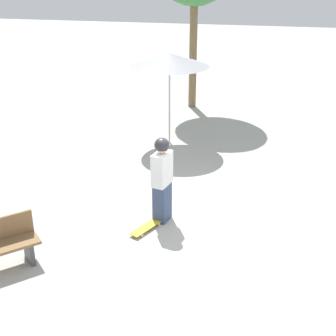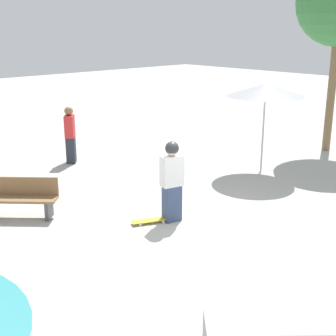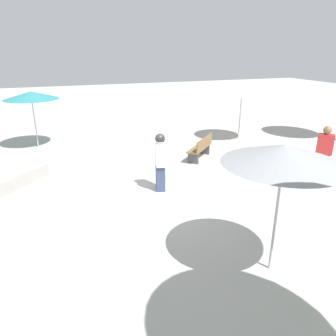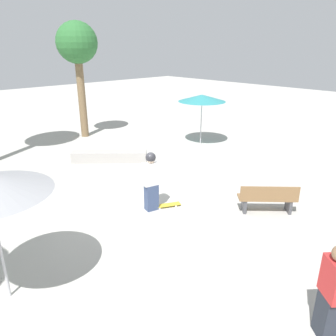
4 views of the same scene
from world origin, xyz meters
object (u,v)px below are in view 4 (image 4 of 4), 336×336
skateboard (167,205)px  palm_tree_right (77,46)px  shade_umbrella_teal (202,98)px  bench_near (268,199)px  concrete_ledge (110,156)px  bystander_watching (332,293)px  skater_main (151,180)px

skateboard → palm_tree_right: palm_tree_right is taller
skateboard → shade_umbrella_teal: shade_umbrella_teal is taller
skateboard → bench_near: 2.84m
bench_near → shade_umbrella_teal: (-5.81, 3.85, 1.73)m
bench_near → concrete_ledge: bearing=141.7°
concrete_ledge → bystander_watching: bystander_watching is taller
skater_main → palm_tree_right: palm_tree_right is taller
skater_main → shade_umbrella_teal: size_ratio=0.74×
bench_near → bystander_watching: bearing=-91.6°
skateboard → bystander_watching: 5.24m
concrete_ledge → bench_near: bench_near is taller
skateboard → concrete_ledge: (-4.49, 1.05, 0.15)m
skater_main → skateboard: 0.98m
skater_main → bench_near: size_ratio=1.19×
skater_main → concrete_ledge: bearing=84.4°
skateboard → bystander_watching: bystander_watching is taller
palm_tree_right → bystander_watching: 14.59m
skateboard → skater_main: bearing=-179.4°
skater_main → palm_tree_right: (-8.46, 2.80, 3.43)m
skateboard → shade_umbrella_teal: (-3.63, 5.65, 2.10)m
skater_main → bench_near: bearing=-33.5°
skateboard → concrete_ledge: concrete_ledge is taller
skater_main → concrete_ledge: size_ratio=0.67×
skater_main → bystander_watching: 5.29m
skater_main → skateboard: (0.20, 0.42, -0.87)m
concrete_ledge → bystander_watching: size_ratio=1.52×
shade_umbrella_teal → palm_tree_right: palm_tree_right is taller
concrete_ledge → bench_near: size_ratio=1.78×
concrete_ledge → bystander_watching: bearing=-13.6°
bench_near → shade_umbrella_teal: shade_umbrella_teal is taller
concrete_ledge → bench_near: (6.66, 0.75, 0.22)m
shade_umbrella_teal → bench_near: bearing=-33.5°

